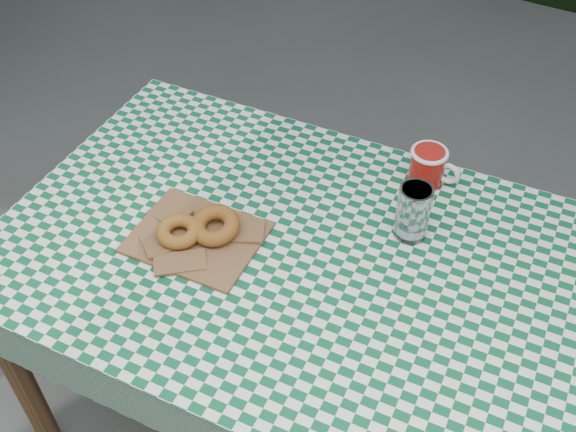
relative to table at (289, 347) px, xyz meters
The scene contains 8 objects.
ground 0.40m from the table, 123.36° to the left, with size 60.00×60.00×0.00m, color #4E4E49.
table is the anchor object (origin of this frame).
tablecloth 0.38m from the table, ahead, with size 1.31×0.88×0.01m, color #0C5130.
paper_bag 0.44m from the table, 158.66° to the right, with size 0.28×0.23×0.02m, color brown.
bagel_front 0.48m from the table, 156.00° to the right, with size 0.10×0.10×0.03m, color #9D6D20.
bagel_back 0.45m from the table, 164.15° to the right, with size 0.11×0.11×0.04m, color #965F1F.
coffee_mug 0.59m from the table, 64.22° to the left, with size 0.17×0.17×0.10m, color #981109, non-canonical shape.
drinking_glass 0.53m from the table, 40.02° to the left, with size 0.08×0.08×0.14m, color silver.
Camera 1 is at (0.58, -1.01, 1.87)m, focal length 42.31 mm.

